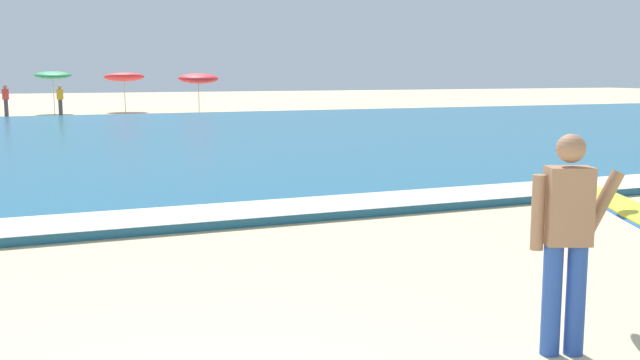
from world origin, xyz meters
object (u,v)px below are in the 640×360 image
at_px(beachgoer_near_row_left, 6,99).
at_px(beachgoer_near_row_mid, 60,99).
at_px(surfer_with_board, 600,225).
at_px(beach_umbrella_3, 53,75).
at_px(beach_umbrella_5, 198,78).
at_px(beach_umbrella_4, 124,77).

xyz_separation_m(beachgoer_near_row_left, beachgoer_near_row_mid, (2.53, -0.89, 0.00)).
height_order(surfer_with_board, beachgoer_near_row_left, surfer_with_board).
distance_m(surfer_with_board, beachgoer_near_row_left, 36.52).
height_order(beach_umbrella_3, beach_umbrella_5, beach_umbrella_3).
bearing_deg(beach_umbrella_4, surfer_with_board, -92.83).
height_order(surfer_with_board, beach_umbrella_5, beach_umbrella_5).
distance_m(beach_umbrella_4, beachgoer_near_row_left, 6.58).
distance_m(beach_umbrella_5, beachgoer_near_row_left, 9.94).
relative_size(surfer_with_board, beach_umbrella_4, 1.02).
height_order(beach_umbrella_3, beach_umbrella_4, beach_umbrella_3).
height_order(beach_umbrella_4, beachgoer_near_row_left, beach_umbrella_4).
bearing_deg(beachgoer_near_row_mid, surfer_with_board, -87.22).
xyz_separation_m(beach_umbrella_5, beachgoer_near_row_mid, (-7.36, -1.01, -1.02)).
relative_size(surfer_with_board, beach_umbrella_5, 1.04).
height_order(beach_umbrella_3, beachgoer_near_row_left, beach_umbrella_3).
distance_m(beach_umbrella_3, beach_umbrella_5, 7.67).
xyz_separation_m(surfer_with_board, beach_umbrella_5, (5.63, 36.39, 0.83)).
distance_m(beach_umbrella_3, beachgoer_near_row_mid, 2.81).
bearing_deg(beach_umbrella_3, surfer_with_board, -87.17).
relative_size(beach_umbrella_3, beachgoer_near_row_left, 1.46).
bearing_deg(beachgoer_near_row_left, beach_umbrella_4, 18.70).
relative_size(beach_umbrella_3, beach_umbrella_5, 1.04).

